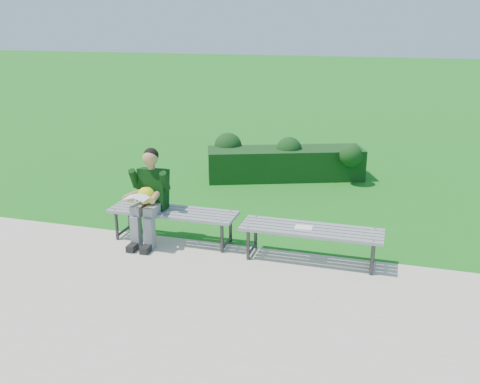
{
  "coord_description": "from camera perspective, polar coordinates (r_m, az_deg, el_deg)",
  "views": [
    {
      "loc": [
        2.19,
        -6.52,
        3.0
      ],
      "look_at": [
        0.3,
        -0.08,
        0.82
      ],
      "focal_mm": 40.0,
      "sensor_mm": 36.0,
      "label": 1
    }
  ],
  "objects": [
    {
      "name": "ground",
      "position": [
        7.51,
        -2.08,
        -5.6
      ],
      "size": [
        80.0,
        80.0,
        0.0
      ],
      "color": "#37721C",
      "rests_on": "ground"
    },
    {
      "name": "walkway",
      "position": [
        6.04,
        -7.4,
        -11.86
      ],
      "size": [
        30.0,
        3.5,
        0.02
      ],
      "color": "beige",
      "rests_on": "ground"
    },
    {
      "name": "hedge",
      "position": [
        10.51,
        4.6,
        3.37
      ],
      "size": [
        3.09,
        1.76,
        0.85
      ],
      "color": "#183713",
      "rests_on": "ground"
    },
    {
      "name": "bench_left",
      "position": [
        7.49,
        -7.18,
        -2.37
      ],
      "size": [
        1.8,
        0.5,
        0.46
      ],
      "color": "gray",
      "rests_on": "walkway"
    },
    {
      "name": "bench_right",
      "position": [
        6.87,
        7.61,
        -4.29
      ],
      "size": [
        1.8,
        0.5,
        0.46
      ],
      "color": "gray",
      "rests_on": "walkway"
    },
    {
      "name": "seated_boy",
      "position": [
        7.43,
        -9.68,
        -0.21
      ],
      "size": [
        0.56,
        0.76,
        1.31
      ],
      "color": "gray",
      "rests_on": "walkway"
    },
    {
      "name": "paper_sheet",
      "position": [
        6.87,
        6.8,
        -3.76
      ],
      "size": [
        0.23,
        0.17,
        0.01
      ],
      "color": "white",
      "rests_on": "bench_right"
    }
  ]
}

